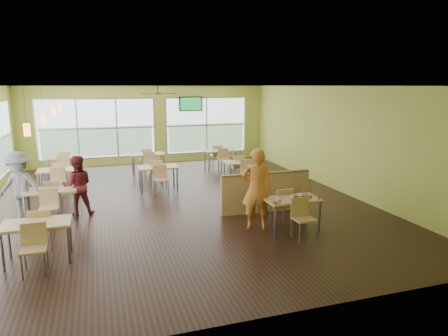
{
  "coord_description": "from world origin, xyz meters",
  "views": [
    {
      "loc": [
        -2.05,
        -10.66,
        3.21
      ],
      "look_at": [
        1.12,
        -0.8,
        1.06
      ],
      "focal_mm": 32.0,
      "sensor_mm": 36.0,
      "label": 1
    }
  ],
  "objects_px": {
    "half_wall_divider": "(266,192)",
    "man_plaid": "(257,189)",
    "main_table": "(292,204)",
    "food_basket": "(305,195)"
  },
  "relations": [
    {
      "from": "man_plaid",
      "to": "half_wall_divider",
      "type": "bearing_deg",
      "value": -99.28
    },
    {
      "from": "main_table",
      "to": "food_basket",
      "type": "xyz_separation_m",
      "value": [
        0.33,
        0.03,
        0.15
      ]
    },
    {
      "from": "half_wall_divider",
      "to": "man_plaid",
      "type": "bearing_deg",
      "value": -123.02
    },
    {
      "from": "main_table",
      "to": "food_basket",
      "type": "relative_size",
      "value": 5.64
    },
    {
      "from": "main_table",
      "to": "man_plaid",
      "type": "height_order",
      "value": "man_plaid"
    },
    {
      "from": "main_table",
      "to": "man_plaid",
      "type": "relative_size",
      "value": 0.82
    },
    {
      "from": "half_wall_divider",
      "to": "man_plaid",
      "type": "xyz_separation_m",
      "value": [
        -0.69,
        -1.07,
        0.41
      ]
    },
    {
      "from": "half_wall_divider",
      "to": "food_basket",
      "type": "height_order",
      "value": "half_wall_divider"
    },
    {
      "from": "half_wall_divider",
      "to": "man_plaid",
      "type": "height_order",
      "value": "man_plaid"
    },
    {
      "from": "half_wall_divider",
      "to": "food_basket",
      "type": "bearing_deg",
      "value": -76.94
    }
  ]
}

